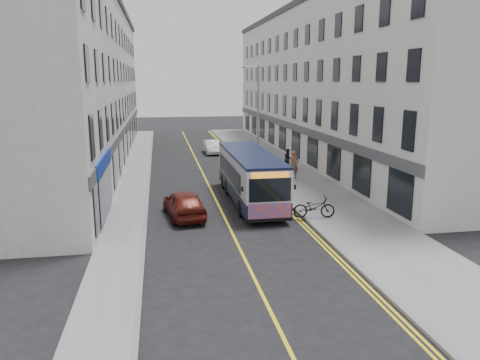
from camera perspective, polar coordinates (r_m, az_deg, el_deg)
name	(u,v)px	position (r m, az deg, el deg)	size (l,w,h in m)	color
ground	(231,231)	(22.14, -1.11, -6.19)	(140.00, 140.00, 0.00)	black
pavement_east	(290,175)	(34.80, 6.06, 0.62)	(4.50, 64.00, 0.12)	gray
pavement_west	(134,180)	(33.55, -12.76, -0.04)	(2.00, 64.00, 0.12)	gray
kerb_east	(260,176)	(34.26, 2.44, 0.51)	(0.18, 64.00, 0.13)	slate
kerb_west	(149,180)	(33.51, -11.05, 0.03)	(0.18, 64.00, 0.13)	slate
road_centre_line	(205,179)	(33.66, -4.23, 0.17)	(0.12, 64.00, 0.01)	yellow
road_dbl_yellow_inner	(254,177)	(34.18, 1.70, 0.38)	(0.10, 64.00, 0.01)	yellow
road_dbl_yellow_outer	(257,177)	(34.22, 2.03, 0.39)	(0.10, 64.00, 0.01)	yellow
terrace_east	(320,85)	(44.29, 9.69, 11.36)	(6.00, 46.00, 13.00)	silver
terrace_west	(87,85)	(42.19, -18.13, 10.92)	(6.00, 46.00, 13.00)	silver
streetlamp	(257,115)	(35.64, 2.08, 7.97)	(1.32, 0.18, 8.00)	gray
city_bus	(250,175)	(26.95, 1.20, 0.62)	(2.34, 9.98, 2.90)	black
bicycle	(314,207)	(23.89, 9.01, -3.28)	(0.73, 2.10, 1.10)	black
pedestrian_near	(294,165)	(32.99, 6.64, 1.85)	(0.73, 0.48, 2.00)	brown
pedestrian_far	(288,159)	(36.29, 5.89, 2.51)	(0.80, 0.62, 1.64)	black
car_white	(212,147)	(45.14, -3.44, 4.05)	(1.34, 3.83, 1.26)	silver
car_maroon	(184,204)	(24.24, -6.84, -2.87)	(1.71, 4.24, 1.45)	#55150E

